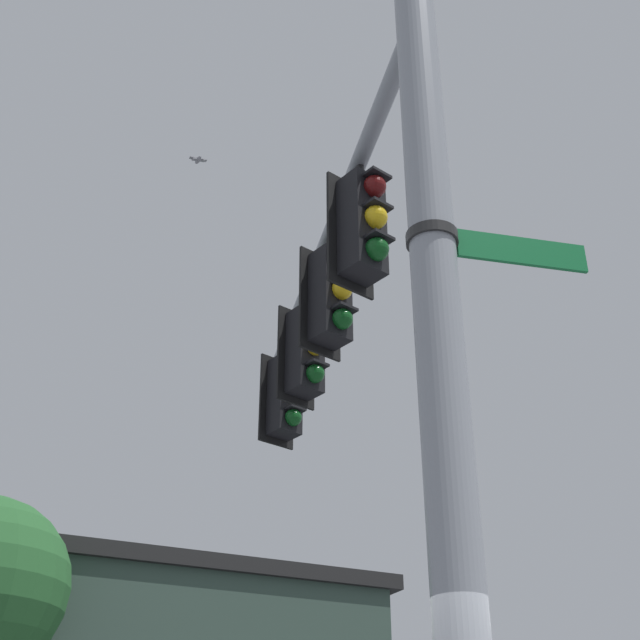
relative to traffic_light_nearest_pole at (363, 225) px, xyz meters
The scene contains 8 objects.
signal_pole 2.90m from the traffic_light_nearest_pole, 62.70° to the left, with size 0.32×0.32×7.77m, color gray.
mast_arm 1.56m from the traffic_light_nearest_pole, 116.58° to the right, with size 0.17×0.17×6.14m, color gray.
traffic_light_nearest_pole is the anchor object (origin of this frame).
traffic_light_mid_inner 1.29m from the traffic_light_nearest_pole, 116.98° to the right, with size 0.54×0.49×1.31m.
traffic_light_mid_outer 2.57m from the traffic_light_nearest_pole, 116.98° to the right, with size 0.54×0.49×1.31m.
traffic_light_arm_end 3.86m from the traffic_light_nearest_pole, 116.98° to the right, with size 0.54×0.49×1.31m.
street_name_sign 2.18m from the traffic_light_nearest_pole, 71.27° to the left, with size 1.20×0.71×0.22m.
bird_flying 6.25m from the traffic_light_nearest_pole, 100.19° to the right, with size 0.28×0.21×0.08m.
Camera 1 is at (3.78, 3.37, 1.42)m, focal length 49.85 mm.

